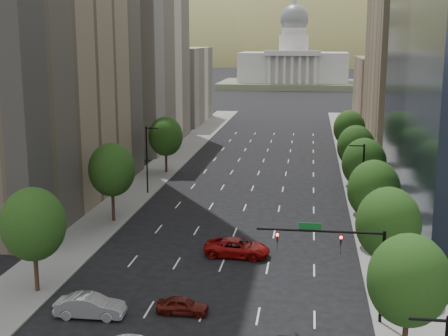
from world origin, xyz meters
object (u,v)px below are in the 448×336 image
at_px(car_maroon, 183,305).
at_px(car_red_far, 237,248).
at_px(traffic_signal, 348,254).
at_px(car_silver, 90,306).
at_px(capitol, 293,67).

height_order(car_maroon, car_red_far, car_red_far).
distance_m(traffic_signal, car_silver, 19.22).
bearing_deg(traffic_signal, car_silver, -174.40).
xyz_separation_m(car_silver, car_red_far, (9.22, 14.48, 0.00)).
distance_m(traffic_signal, capitol, 219.99).
bearing_deg(car_red_far, capitol, 4.27).
relative_size(capitol, car_maroon, 15.31).
distance_m(capitol, car_maroon, 220.22).
distance_m(car_maroon, car_silver, 6.82).
relative_size(capitol, car_silver, 11.56).
relative_size(car_maroon, car_red_far, 0.64).
bearing_deg(traffic_signal, capitol, 92.74).
height_order(traffic_signal, car_red_far, traffic_signal).
relative_size(capitol, car_red_far, 9.74).
bearing_deg(car_maroon, car_red_far, -10.98).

